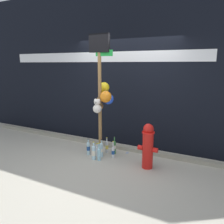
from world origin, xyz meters
TOP-DOWN VIEW (x-y plane):
  - ground_plane at (0.00, 0.00)m, footprint 14.00×14.00m
  - building_wall at (-0.00, 1.31)m, footprint 10.00×0.21m
  - curb_strip at (0.00, 0.89)m, footprint 8.00×0.12m
  - memorial_post at (-0.17, 0.40)m, footprint 0.51×0.54m
  - fire_hydrant at (0.89, 0.24)m, footprint 0.38×0.23m
  - bottle_0 at (-0.14, 0.30)m, footprint 0.07×0.07m
  - bottle_1 at (-0.45, 0.25)m, footprint 0.07×0.07m
  - bottle_2 at (-0.09, 0.11)m, footprint 0.07×0.07m
  - bottle_3 at (-0.15, 0.54)m, footprint 0.07×0.07m
  - bottle_4 at (0.03, 0.56)m, footprint 0.07×0.07m
  - bottle_5 at (0.10, 0.37)m, footprint 0.07×0.07m
  - bottle_6 at (-0.27, 0.44)m, footprint 0.08×0.08m
  - bottle_7 at (-0.21, 0.09)m, footprint 0.08×0.08m
  - bottle_8 at (-0.24, 0.29)m, footprint 0.07×0.07m
  - litter_0 at (0.26, 0.74)m, footprint 0.07×0.12m
  - litter_1 at (-0.84, 0.89)m, footprint 0.08×0.10m

SIDE VIEW (x-z plane):
  - ground_plane at x=0.00m, z-range 0.00..0.00m
  - litter_0 at x=0.26m, z-range 0.00..0.01m
  - litter_1 at x=-0.84m, z-range 0.00..0.01m
  - curb_strip at x=0.00m, z-range 0.00..0.08m
  - bottle_6 at x=-0.27m, z-range -0.04..0.27m
  - bottle_8 at x=-0.24m, z-range -0.02..0.26m
  - bottle_5 at x=0.10m, z-range -0.05..0.31m
  - bottle_3 at x=-0.15m, z-range -0.03..0.32m
  - bottle_2 at x=-0.09m, z-range -0.04..0.34m
  - bottle_1 at x=-0.45m, z-range -0.03..0.34m
  - bottle_7 at x=-0.21m, z-range -0.03..0.35m
  - bottle_4 at x=0.03m, z-range -0.04..0.36m
  - bottle_0 at x=-0.14m, z-range -0.03..0.35m
  - fire_hydrant at x=0.89m, z-range 0.01..0.87m
  - memorial_post at x=-0.17m, z-range 0.17..2.70m
  - building_wall at x=0.00m, z-range 0.00..3.72m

